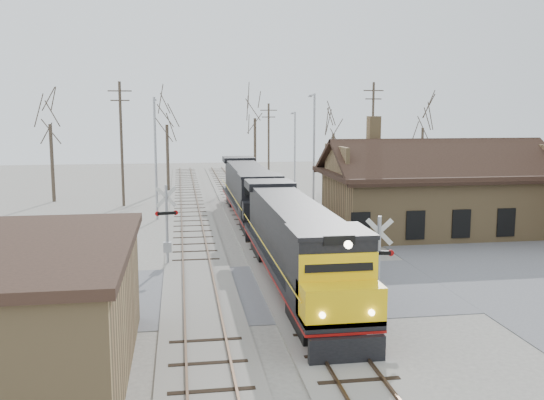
% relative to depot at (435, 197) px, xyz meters
% --- Properties ---
extents(ground, '(140.00, 140.00, 0.00)m').
position_rel_depot_xyz_m(ground, '(-11.99, -12.00, -2.41)').
color(ground, '#A7A196').
rests_on(ground, ground).
extents(road, '(60.00, 9.00, 0.03)m').
position_rel_depot_xyz_m(road, '(-11.99, -12.00, -2.39)').
color(road, slate).
rests_on(road, ground).
extents(track_main, '(3.40, 90.00, 0.24)m').
position_rel_depot_xyz_m(track_main, '(-11.99, 3.00, -2.34)').
color(track_main, '#A7A196').
rests_on(track_main, ground).
extents(track_siding, '(3.40, 90.00, 0.24)m').
position_rel_depot_xyz_m(track_siding, '(-16.49, 3.00, -2.34)').
color(track_siding, '#A7A196').
rests_on(track_siding, ground).
extents(depot, '(15.20, 9.31, 7.90)m').
position_rel_depot_xyz_m(depot, '(0.00, 0.00, 0.00)').
color(depot, '#9D7E51').
rests_on(depot, ground).
extents(locomotive_lead, '(2.78, 18.61, 4.13)m').
position_rel_depot_xyz_m(locomotive_lead, '(-11.99, -11.89, -0.24)').
color(locomotive_lead, black).
rests_on(locomotive_lead, ground).
extents(locomotive_trailing, '(2.78, 18.61, 3.91)m').
position_rel_depot_xyz_m(locomotive_trailing, '(-11.99, 6.99, -0.24)').
color(locomotive_trailing, black).
rests_on(locomotive_trailing, ground).
extents(crossbuck_near, '(1.18, 0.37, 4.20)m').
position_rel_depot_xyz_m(crossbuck_near, '(-9.55, -16.41, -0.45)').
color(crossbuck_near, '#A5A8AD').
rests_on(crossbuck_near, ground).
extents(crossbuck_far, '(1.24, 0.33, 4.37)m').
position_rel_depot_xyz_m(crossbuck_far, '(-18.02, -6.42, -0.38)').
color(crossbuck_far, '#A5A8AD').
rests_on(crossbuck_far, ground).
extents(streetlight_a, '(0.25, 2.04, 9.28)m').
position_rel_depot_xyz_m(streetlight_a, '(-19.04, 7.79, 2.77)').
color(streetlight_a, '#A5A8AD').
rests_on(streetlight_a, ground).
extents(streetlight_b, '(0.25, 2.04, 9.67)m').
position_rel_depot_xyz_m(streetlight_b, '(-6.17, 10.55, 2.97)').
color(streetlight_b, '#A5A8AD').
rests_on(streetlight_b, ground).
extents(streetlight_c, '(0.25, 2.04, 8.14)m').
position_rel_depot_xyz_m(streetlight_c, '(-5.36, 23.21, 2.19)').
color(streetlight_c, '#A5A8AD').
rests_on(streetlight_c, ground).
extents(utility_pole_a, '(2.00, 0.24, 10.73)m').
position_rel_depot_xyz_m(utility_pole_a, '(-22.17, 14.84, 3.19)').
color(utility_pole_a, '#382D23').
rests_on(utility_pole_a, ground).
extents(utility_pole_b, '(2.00, 0.24, 9.09)m').
position_rel_depot_xyz_m(utility_pole_b, '(-6.69, 32.63, 2.36)').
color(utility_pole_b, '#382D23').
rests_on(utility_pole_b, ground).
extents(utility_pole_c, '(2.00, 0.24, 10.98)m').
position_rel_depot_xyz_m(utility_pole_c, '(1.40, 18.15, 3.31)').
color(utility_pole_c, '#382D23').
rests_on(utility_pole_c, ground).
extents(tree_a, '(4.72, 4.72, 11.55)m').
position_rel_depot_xyz_m(tree_a, '(-28.73, 18.48, 5.82)').
color(tree_a, '#382D23').
rests_on(tree_a, ground).
extents(tree_b, '(4.55, 4.55, 11.16)m').
position_rel_depot_xyz_m(tree_b, '(-18.46, 24.93, 5.54)').
color(tree_b, '#382D23').
rests_on(tree_b, ground).
extents(tree_c, '(4.90, 4.90, 12.01)m').
position_rel_depot_xyz_m(tree_c, '(-8.21, 33.59, 6.15)').
color(tree_c, '#382D23').
rests_on(tree_c, ground).
extents(tree_d, '(3.76, 3.76, 9.22)m').
position_rel_depot_xyz_m(tree_d, '(0.45, 29.64, 4.15)').
color(tree_d, '#382D23').
rests_on(tree_d, ground).
extents(tree_e, '(4.26, 4.26, 10.44)m').
position_rel_depot_xyz_m(tree_e, '(9.26, 24.70, 5.02)').
color(tree_e, '#382D23').
rests_on(tree_e, ground).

